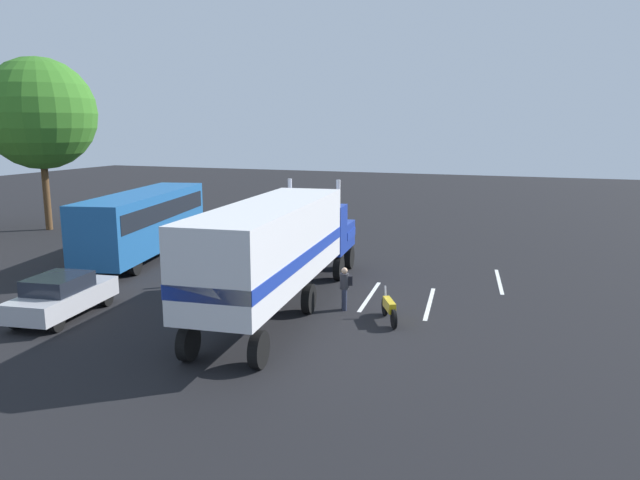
{
  "coord_description": "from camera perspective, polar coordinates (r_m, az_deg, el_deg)",
  "views": [
    {
      "loc": [
        -25.37,
        -9.74,
        6.81
      ],
      "look_at": [
        0.06,
        -0.29,
        1.6
      ],
      "focal_mm": 33.59,
      "sensor_mm": 36.0,
      "label": 1
    }
  ],
  "objects": [
    {
      "name": "parked_bus",
      "position": [
        32.37,
        -16.42,
        2.0
      ],
      "size": [
        11.29,
        4.85,
        3.4
      ],
      "color": "#1E5999",
      "rests_on": "ground_plane"
    },
    {
      "name": "ground_plane",
      "position": [
        28.02,
        -0.61,
        -3.2
      ],
      "size": [
        120.0,
        120.0,
        0.0
      ],
      "primitive_type": "plane",
      "color": "black"
    },
    {
      "name": "lane_stripe_near",
      "position": [
        24.42,
        4.77,
        -5.35
      ],
      "size": [
        4.4,
        0.55,
        0.01
      ],
      "primitive_type": "cube",
      "rotation": [
        0.0,
        0.0,
        0.09
      ],
      "color": "silver",
      "rests_on": "ground_plane"
    },
    {
      "name": "semi_truck",
      "position": [
        22.04,
        -3.79,
        -0.37
      ],
      "size": [
        14.35,
        4.19,
        4.5
      ],
      "color": "#193399",
      "rests_on": "ground_plane"
    },
    {
      "name": "motorcycle",
      "position": [
        21.3,
        6.6,
        -6.49
      ],
      "size": [
        1.93,
        1.03,
        1.12
      ],
      "color": "black",
      "rests_on": "ground_plane"
    },
    {
      "name": "person_bystander",
      "position": [
        22.37,
        2.39,
        -4.47
      ],
      "size": [
        0.41,
        0.48,
        1.63
      ],
      "color": "#2D3347",
      "rests_on": "ground_plane"
    },
    {
      "name": "parked_car",
      "position": [
        23.46,
        -23.36,
        -4.87
      ],
      "size": [
        4.61,
        2.39,
        1.57
      ],
      "color": "#B7B7BC",
      "rests_on": "ground_plane"
    },
    {
      "name": "tree_left",
      "position": [
        43.11,
        -25.16,
        10.83
      ],
      "size": [
        7.11,
        7.11,
        11.11
      ],
      "color": "brown",
      "rests_on": "ground_plane"
    },
    {
      "name": "lane_stripe_far",
      "position": [
        27.76,
        16.69,
        -3.79
      ],
      "size": [
        4.38,
        0.72,
        0.01
      ],
      "primitive_type": "cube",
      "rotation": [
        0.0,
        0.0,
        0.13
      ],
      "color": "silver",
      "rests_on": "ground_plane"
    },
    {
      "name": "lane_stripe_mid",
      "position": [
        23.77,
        10.39,
        -5.95
      ],
      "size": [
        4.39,
        0.61,
        0.01
      ],
      "primitive_type": "cube",
      "rotation": [
        0.0,
        0.0,
        0.1
      ],
      "color": "silver",
      "rests_on": "ground_plane"
    }
  ]
}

